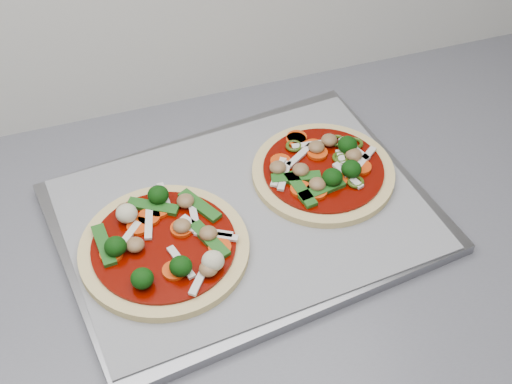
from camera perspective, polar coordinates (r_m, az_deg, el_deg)
name	(u,v)px	position (r m, az deg, el deg)	size (l,w,h in m)	color
countertop	(496,211)	(0.91, 18.63, -1.44)	(3.60, 0.60, 0.04)	slate
baking_tray	(245,218)	(0.82, -0.87, -2.10)	(0.41, 0.31, 0.01)	gray
parchment	(245,214)	(0.81, -0.87, -1.74)	(0.39, 0.29, 0.00)	gray
pizza_left	(164,245)	(0.77, -7.36, -4.21)	(0.25, 0.25, 0.03)	#E6C77F
pizza_right	(324,170)	(0.85, 5.43, 1.79)	(0.21, 0.21, 0.03)	#E6C77F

